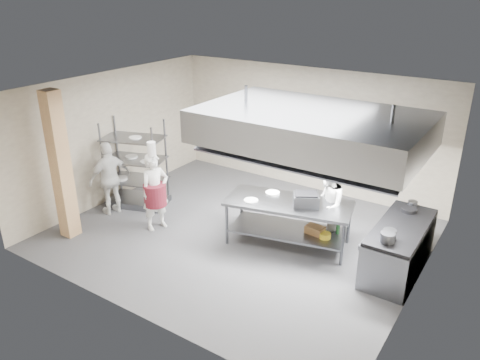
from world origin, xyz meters
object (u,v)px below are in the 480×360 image
Objects in this scene: island at (288,223)px; chef_head at (155,192)px; chef_plating at (110,178)px; pass_rack at (135,164)px; chef_line at (327,205)px; griddle at (306,200)px; cooking_range at (399,249)px; stockpot at (389,234)px.

island is 1.46× the size of chef_head.
chef_plating is (-3.92, -0.95, 0.38)m from island.
chef_line is at bearing -8.91° from pass_rack.
island is 0.66m from griddle.
cooking_range is (5.85, 0.58, -0.58)m from pass_rack.
chef_head is 3.49m from chef_line.
chef_plating is (-4.52, -1.40, 0.02)m from chef_line.
chef_line is 0.54m from griddle.
cooking_range is at bearing -57.13° from chef_head.
stockpot is at bearing 42.91° from chef_line.
pass_rack is 4.22× the size of griddle.
chef_plating reaches higher than cooking_range.
pass_rack is 0.68m from chef_plating.
island is 2.10m from cooking_range.
chef_head is 4.67m from stockpot.
island is 1.48× the size of chef_line.
stockpot is at bearing -21.80° from island.
pass_rack reaches higher than griddle.
chef_line is at bearing 23.97° from island.
pass_rack is 1.20× the size of chef_plating.
cooking_range is (2.08, 0.27, -0.04)m from island.
chef_plating is (-0.15, -0.64, -0.17)m from pass_rack.
chef_line is 4.74m from chef_plating.
chef_head is 7.43× the size of stockpot.
griddle is (2.94, 0.97, 0.20)m from chef_head.
chef_head reaches higher than island.
pass_rack reaches higher than island.
island is 2.11m from stockpot.
chef_line reaches higher than stockpot.
stockpot is at bearing -95.89° from cooking_range.
pass_rack is at bearing 154.42° from griddle.
griddle is at bearing 168.72° from stockpot.
chef_plating is (-1.32, -0.02, 0.01)m from chef_head.
chef_plating is at bearing -173.79° from stockpot.
pass_rack is 5.79m from stockpot.
pass_rack is at bearing -178.44° from chef_plating.
pass_rack is (-3.77, -0.31, 0.54)m from island.
pass_rack is at bearing 80.46° from chef_head.
chef_head is at bearing -165.61° from cooking_range.
pass_rack is 1.00× the size of cooking_range.
stockpot is (1.42, -0.76, 0.16)m from chef_line.
chef_plating is at bearing -168.55° from cooking_range.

